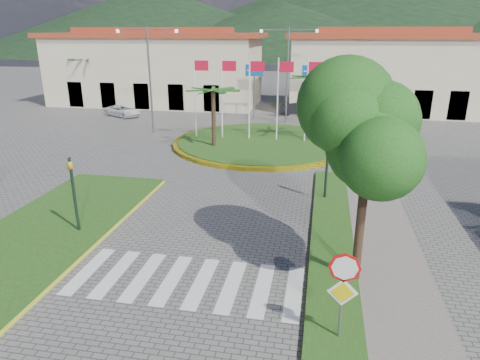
% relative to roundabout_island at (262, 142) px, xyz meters
% --- Properties ---
extents(sidewalk_right, '(4.00, 28.00, 0.15)m').
position_rel_roundabout_island_xyz_m(sidewalk_right, '(6.00, -20.00, -0.10)').
color(sidewalk_right, gray).
rests_on(sidewalk_right, ground).
extents(verge_right, '(1.60, 28.00, 0.18)m').
position_rel_roundabout_island_xyz_m(verge_right, '(4.80, -20.00, -0.08)').
color(verge_right, '#1E4A15').
rests_on(verge_right, ground).
extents(median_left, '(5.00, 14.00, 0.18)m').
position_rel_roundabout_island_xyz_m(median_left, '(-6.50, -16.00, -0.08)').
color(median_left, '#1E4A15').
rests_on(median_left, ground).
extents(crosswalk, '(8.00, 3.00, 0.01)m').
position_rel_roundabout_island_xyz_m(crosswalk, '(-0.00, -18.00, -0.17)').
color(crosswalk, silver).
rests_on(crosswalk, ground).
extents(roundabout_island, '(12.70, 12.70, 6.00)m').
position_rel_roundabout_island_xyz_m(roundabout_island, '(0.00, 0.00, 0.00)').
color(roundabout_island, yellow).
rests_on(roundabout_island, ground).
extents(stop_sign, '(0.80, 0.11, 2.65)m').
position_rel_roundabout_island_xyz_m(stop_sign, '(4.90, -20.04, 1.62)').
color(stop_sign, slate).
rests_on(stop_sign, ground).
extents(deciduous_tree, '(3.60, 3.60, 6.80)m').
position_rel_roundabout_island_xyz_m(deciduous_tree, '(5.50, -17.00, 5.00)').
color(deciduous_tree, black).
rests_on(deciduous_tree, ground).
extents(traffic_light_left, '(0.15, 0.18, 3.20)m').
position_rel_roundabout_island_xyz_m(traffic_light_left, '(-5.20, -15.50, 1.77)').
color(traffic_light_left, black).
rests_on(traffic_light_left, ground).
extents(traffic_light_right, '(0.15, 0.18, 3.20)m').
position_rel_roundabout_island_xyz_m(traffic_light_right, '(4.50, -10.00, 1.77)').
color(traffic_light_right, black).
rests_on(traffic_light_right, ground).
extents(traffic_light_far, '(0.18, 0.15, 3.20)m').
position_rel_roundabout_island_xyz_m(traffic_light_far, '(8.00, 4.00, 1.77)').
color(traffic_light_far, black).
rests_on(traffic_light_far, ground).
extents(direction_sign_west, '(1.60, 0.14, 5.20)m').
position_rel_roundabout_island_xyz_m(direction_sign_west, '(-2.00, 8.97, 3.36)').
color(direction_sign_west, slate).
rests_on(direction_sign_west, ground).
extents(direction_sign_east, '(1.60, 0.14, 5.20)m').
position_rel_roundabout_island_xyz_m(direction_sign_east, '(3.00, 8.97, 3.36)').
color(direction_sign_east, slate).
rests_on(direction_sign_east, ground).
extents(street_lamp_centre, '(4.80, 0.16, 8.00)m').
position_rel_roundabout_island_xyz_m(street_lamp_centre, '(1.00, 8.00, 4.32)').
color(street_lamp_centre, slate).
rests_on(street_lamp_centre, ground).
extents(street_lamp_west, '(4.80, 0.16, 8.00)m').
position_rel_roundabout_island_xyz_m(street_lamp_west, '(-9.00, 2.00, 4.32)').
color(street_lamp_west, slate).
rests_on(street_lamp_west, ground).
extents(building_left, '(23.32, 9.54, 8.05)m').
position_rel_roundabout_island_xyz_m(building_left, '(-14.00, 16.00, 3.73)').
color(building_left, beige).
rests_on(building_left, ground).
extents(building_right, '(19.08, 9.54, 8.05)m').
position_rel_roundabout_island_xyz_m(building_right, '(10.00, 16.00, 3.73)').
color(building_right, beige).
rests_on(building_right, ground).
extents(hill_far_west, '(140.00, 140.00, 22.00)m').
position_rel_roundabout_island_xyz_m(hill_far_west, '(-55.00, 118.00, 10.83)').
color(hill_far_west, black).
rests_on(hill_far_west, ground).
extents(hill_far_mid, '(180.00, 180.00, 30.00)m').
position_rel_roundabout_island_xyz_m(hill_far_mid, '(15.00, 138.00, 14.83)').
color(hill_far_mid, black).
rests_on(hill_far_mid, ground).
extents(hill_near_back, '(110.00, 110.00, 16.00)m').
position_rel_roundabout_island_xyz_m(hill_near_back, '(-10.00, 108.00, 7.83)').
color(hill_near_back, black).
rests_on(hill_near_back, ground).
extents(white_van, '(4.17, 3.17, 1.05)m').
position_rel_roundabout_island_xyz_m(white_van, '(-14.45, 8.00, 0.35)').
color(white_van, silver).
rests_on(white_van, ground).
extents(car_dark_a, '(4.02, 2.54, 1.28)m').
position_rel_roundabout_island_xyz_m(car_dark_a, '(-6.91, 14.89, 0.46)').
color(car_dark_a, black).
rests_on(car_dark_a, ground).
extents(car_dark_b, '(3.73, 1.35, 1.22)m').
position_rel_roundabout_island_xyz_m(car_dark_b, '(2.00, 11.96, 0.44)').
color(car_dark_b, black).
rests_on(car_dark_b, ground).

